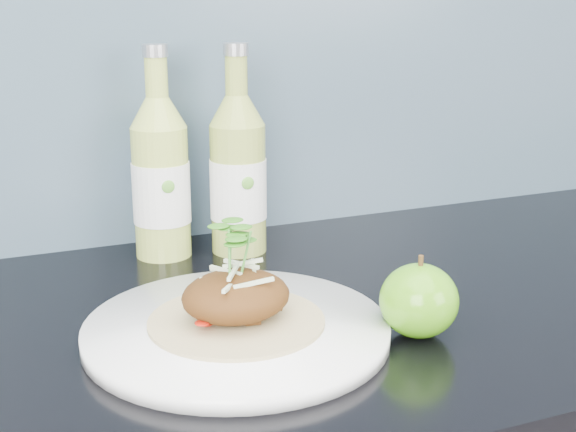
% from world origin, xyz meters
% --- Properties ---
extents(dinner_plate, '(0.34, 0.34, 0.02)m').
position_xyz_m(dinner_plate, '(-0.06, 1.64, 0.91)').
color(dinner_plate, white).
rests_on(dinner_plate, kitchen_counter).
extents(pork_taco, '(0.17, 0.17, 0.10)m').
position_xyz_m(pork_taco, '(-0.06, 1.64, 0.95)').
color(pork_taco, tan).
rests_on(pork_taco, dinner_plate).
extents(green_apple, '(0.09, 0.09, 0.08)m').
position_xyz_m(green_apple, '(0.11, 1.58, 0.94)').
color(green_apple, '#379410').
rests_on(green_apple, kitchen_counter).
extents(cider_bottle_left, '(0.09, 0.09, 0.27)m').
position_xyz_m(cider_bottle_left, '(-0.06, 1.91, 1.00)').
color(cider_bottle_left, '#ABBF4F').
rests_on(cider_bottle_left, kitchen_counter).
extents(cider_bottle_right, '(0.09, 0.09, 0.27)m').
position_xyz_m(cider_bottle_right, '(0.03, 1.89, 1.00)').
color(cider_bottle_right, '#96A846').
rests_on(cider_bottle_right, kitchen_counter).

